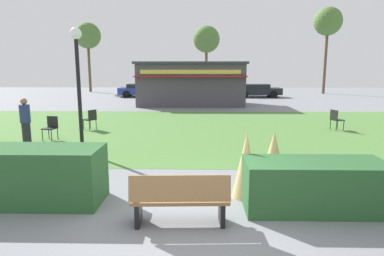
{
  "coord_description": "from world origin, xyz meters",
  "views": [
    {
      "loc": [
        0.14,
        -5.57,
        2.72
      ],
      "look_at": [
        -0.08,
        3.8,
        1.02
      ],
      "focal_mm": 31.62,
      "sensor_mm": 36.0,
      "label": 1
    }
  ],
  "objects_px": {
    "park_bench": "(180,199)",
    "lamppost_mid": "(78,75)",
    "cafe_chair_west": "(336,118)",
    "parked_car_west_slot": "(142,90)",
    "tree_center_bg": "(328,22)",
    "parked_car_east_slot": "(257,90)",
    "tree_right_bg": "(206,40)",
    "cafe_chair_east": "(51,126)",
    "tree_left_bg": "(88,36)",
    "person_strolling": "(26,122)",
    "food_kiosk": "(191,83)",
    "cafe_chair_center": "(91,118)",
    "parked_car_center_slot": "(202,90)"
  },
  "relations": [
    {
      "from": "parked_car_east_slot",
      "to": "person_strolling",
      "type": "bearing_deg",
      "value": -119.26
    },
    {
      "from": "food_kiosk",
      "to": "cafe_chair_east",
      "type": "xyz_separation_m",
      "value": [
        -4.97,
        -12.29,
        -1.03
      ]
    },
    {
      "from": "cafe_chair_west",
      "to": "parked_car_west_slot",
      "type": "distance_m",
      "value": 19.95
    },
    {
      "from": "lamppost_mid",
      "to": "parked_car_west_slot",
      "type": "height_order",
      "value": "lamppost_mid"
    },
    {
      "from": "cafe_chair_east",
      "to": "tree_right_bg",
      "type": "bearing_deg",
      "value": 75.55
    },
    {
      "from": "cafe_chair_west",
      "to": "tree_right_bg",
      "type": "height_order",
      "value": "tree_right_bg"
    },
    {
      "from": "food_kiosk",
      "to": "parked_car_east_slot",
      "type": "bearing_deg",
      "value": 47.66
    },
    {
      "from": "park_bench",
      "to": "parked_car_center_slot",
      "type": "relative_size",
      "value": 0.41
    },
    {
      "from": "park_bench",
      "to": "cafe_chair_west",
      "type": "bearing_deg",
      "value": 55.74
    },
    {
      "from": "tree_center_bg",
      "to": "lamppost_mid",
      "type": "bearing_deg",
      "value": -123.65
    },
    {
      "from": "park_bench",
      "to": "cafe_chair_center",
      "type": "relative_size",
      "value": 1.93
    },
    {
      "from": "cafe_chair_east",
      "to": "parked_car_center_slot",
      "type": "bearing_deg",
      "value": 72.67
    },
    {
      "from": "food_kiosk",
      "to": "tree_right_bg",
      "type": "height_order",
      "value": "tree_right_bg"
    },
    {
      "from": "cafe_chair_east",
      "to": "tree_left_bg",
      "type": "height_order",
      "value": "tree_left_bg"
    },
    {
      "from": "cafe_chair_east",
      "to": "parked_car_east_slot",
      "type": "distance_m",
      "value": 21.63
    },
    {
      "from": "cafe_chair_east",
      "to": "tree_right_bg",
      "type": "distance_m",
      "value": 25.65
    },
    {
      "from": "lamppost_mid",
      "to": "food_kiosk",
      "type": "relative_size",
      "value": 0.5
    },
    {
      "from": "lamppost_mid",
      "to": "parked_car_east_slot",
      "type": "distance_m",
      "value": 22.55
    },
    {
      "from": "tree_right_bg",
      "to": "food_kiosk",
      "type": "bearing_deg",
      "value": -96.18
    },
    {
      "from": "cafe_chair_west",
      "to": "tree_center_bg",
      "type": "distance_m",
      "value": 22.89
    },
    {
      "from": "park_bench",
      "to": "parked_car_center_slot",
      "type": "xyz_separation_m",
      "value": [
        0.57,
        25.64,
        0.16
      ]
    },
    {
      "from": "parked_car_center_slot",
      "to": "tree_right_bg",
      "type": "height_order",
      "value": "tree_right_bg"
    },
    {
      "from": "parked_car_east_slot",
      "to": "parked_car_west_slot",
      "type": "bearing_deg",
      "value": 180.0
    },
    {
      "from": "parked_car_east_slot",
      "to": "tree_left_bg",
      "type": "height_order",
      "value": "tree_left_bg"
    },
    {
      "from": "park_bench",
      "to": "tree_left_bg",
      "type": "bearing_deg",
      "value": 110.32
    },
    {
      "from": "parked_car_center_slot",
      "to": "park_bench",
      "type": "bearing_deg",
      "value": -91.27
    },
    {
      "from": "food_kiosk",
      "to": "parked_car_west_slot",
      "type": "bearing_deg",
      "value": 126.25
    },
    {
      "from": "food_kiosk",
      "to": "cafe_chair_west",
      "type": "relative_size",
      "value": 8.69
    },
    {
      "from": "lamppost_mid",
      "to": "tree_center_bg",
      "type": "bearing_deg",
      "value": 56.35
    },
    {
      "from": "lamppost_mid",
      "to": "food_kiosk",
      "type": "bearing_deg",
      "value": 77.43
    },
    {
      "from": "food_kiosk",
      "to": "tree_left_bg",
      "type": "distance_m",
      "value": 17.85
    },
    {
      "from": "food_kiosk",
      "to": "tree_right_bg",
      "type": "distance_m",
      "value": 12.78
    },
    {
      "from": "lamppost_mid",
      "to": "park_bench",
      "type": "bearing_deg",
      "value": -55.59
    },
    {
      "from": "person_strolling",
      "to": "tree_center_bg",
      "type": "height_order",
      "value": "tree_center_bg"
    },
    {
      "from": "parked_car_center_slot",
      "to": "tree_center_bg",
      "type": "xyz_separation_m",
      "value": [
        12.57,
        4.35,
        6.5
      ]
    },
    {
      "from": "parked_car_east_slot",
      "to": "tree_right_bg",
      "type": "relative_size",
      "value": 0.6
    },
    {
      "from": "lamppost_mid",
      "to": "cafe_chair_west",
      "type": "distance_m",
      "value": 10.73
    },
    {
      "from": "park_bench",
      "to": "tree_left_bg",
      "type": "height_order",
      "value": "tree_left_bg"
    },
    {
      "from": "parked_car_west_slot",
      "to": "food_kiosk",
      "type": "bearing_deg",
      "value": -53.75
    },
    {
      "from": "park_bench",
      "to": "lamppost_mid",
      "type": "relative_size",
      "value": 0.44
    },
    {
      "from": "cafe_chair_center",
      "to": "food_kiosk",
      "type": "bearing_deg",
      "value": 68.01
    },
    {
      "from": "park_bench",
      "to": "lamppost_mid",
      "type": "distance_m",
      "value": 6.44
    },
    {
      "from": "lamppost_mid",
      "to": "person_strolling",
      "type": "distance_m",
      "value": 2.76
    },
    {
      "from": "cafe_chair_center",
      "to": "parked_car_east_slot",
      "type": "bearing_deg",
      "value": 59.03
    },
    {
      "from": "lamppost_mid",
      "to": "tree_center_bg",
      "type": "xyz_separation_m",
      "value": [
        16.6,
        24.93,
        4.67
      ]
    },
    {
      "from": "tree_left_bg",
      "to": "tree_center_bg",
      "type": "xyz_separation_m",
      "value": [
        25.01,
        -2.06,
        1.12
      ]
    },
    {
      "from": "cafe_chair_west",
      "to": "tree_right_bg",
      "type": "relative_size",
      "value": 0.13
    },
    {
      "from": "tree_left_bg",
      "to": "person_strolling",
      "type": "bearing_deg",
      "value": -76.61
    },
    {
      "from": "cafe_chair_west",
      "to": "parked_car_west_slot",
      "type": "xyz_separation_m",
      "value": [
        -11.27,
        16.46,
        0.12
      ]
    },
    {
      "from": "tree_left_bg",
      "to": "tree_center_bg",
      "type": "distance_m",
      "value": 25.11
    }
  ]
}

